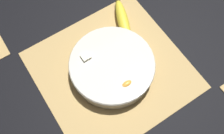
# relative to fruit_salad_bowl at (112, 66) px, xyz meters

# --- Properties ---
(ground_plane) EXTENTS (6.00, 6.00, 0.00)m
(ground_plane) POSITION_rel_fruit_salad_bowl_xyz_m (-0.00, 0.00, -0.03)
(ground_plane) COLOR black
(bamboo_mat_center) EXTENTS (0.45, 0.44, 0.01)m
(bamboo_mat_center) POSITION_rel_fruit_salad_bowl_xyz_m (-0.00, 0.00, -0.03)
(bamboo_mat_center) COLOR tan
(bamboo_mat_center) RESTS_ON ground_plane
(fruit_salad_bowl) EXTENTS (0.27, 0.27, 0.06)m
(fruit_salad_bowl) POSITION_rel_fruit_salad_bowl_xyz_m (0.00, 0.00, 0.00)
(fruit_salad_bowl) COLOR silver
(fruit_salad_bowl) RESTS_ON bamboo_mat_center
(whole_banana) EXTENTS (0.10, 0.18, 0.04)m
(whole_banana) POSITION_rel_fruit_salad_bowl_xyz_m (-0.13, -0.12, -0.01)
(whole_banana) COLOR yellow
(whole_banana) RESTS_ON bamboo_mat_center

